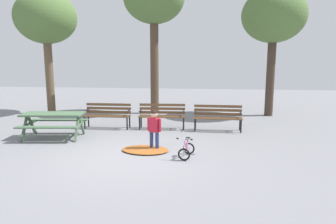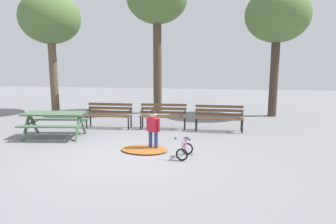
{
  "view_description": "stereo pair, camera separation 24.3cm",
  "coord_description": "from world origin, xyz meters",
  "px_view_note": "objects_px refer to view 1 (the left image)",
  "views": [
    {
      "loc": [
        1.82,
        -7.04,
        2.37
      ],
      "look_at": [
        0.79,
        1.76,
        0.85
      ],
      "focal_mm": 32.81,
      "sensor_mm": 36.0,
      "label": 1
    },
    {
      "loc": [
        2.06,
        -7.01,
        2.37
      ],
      "look_at": [
        0.79,
        1.76,
        0.85
      ],
      "focal_mm": 32.81,
      "sensor_mm": 36.0,
      "label": 2
    }
  ],
  "objects_px": {
    "park_bench_right": "(218,116)",
    "kids_bicycle": "(187,149)",
    "picnic_table": "(53,119)",
    "park_bench_left": "(162,114)",
    "park_bench_far_left": "(108,113)",
    "child_standing": "(154,127)"
  },
  "relations": [
    {
      "from": "child_standing",
      "to": "kids_bicycle",
      "type": "xyz_separation_m",
      "value": [
        0.88,
        -0.52,
        -0.44
      ]
    },
    {
      "from": "kids_bicycle",
      "to": "child_standing",
      "type": "bearing_deg",
      "value": 149.66
    },
    {
      "from": "park_bench_far_left",
      "to": "child_standing",
      "type": "bearing_deg",
      "value": -50.3
    },
    {
      "from": "park_bench_left",
      "to": "child_standing",
      "type": "distance_m",
      "value": 2.6
    },
    {
      "from": "park_bench_left",
      "to": "kids_bicycle",
      "type": "distance_m",
      "value": 3.29
    },
    {
      "from": "park_bench_right",
      "to": "picnic_table",
      "type": "bearing_deg",
      "value": -162.51
    },
    {
      "from": "picnic_table",
      "to": "park_bench_left",
      "type": "bearing_deg",
      "value": 28.36
    },
    {
      "from": "picnic_table",
      "to": "park_bench_left",
      "type": "xyz_separation_m",
      "value": [
        3.11,
        1.68,
        -0.08
      ]
    },
    {
      "from": "park_bench_right",
      "to": "kids_bicycle",
      "type": "bearing_deg",
      "value": -106.2
    },
    {
      "from": "park_bench_left",
      "to": "park_bench_right",
      "type": "height_order",
      "value": "same"
    },
    {
      "from": "picnic_table",
      "to": "child_standing",
      "type": "distance_m",
      "value": 3.38
    },
    {
      "from": "picnic_table",
      "to": "park_bench_right",
      "type": "height_order",
      "value": "park_bench_right"
    },
    {
      "from": "park_bench_left",
      "to": "kids_bicycle",
      "type": "xyz_separation_m",
      "value": [
        1.03,
        -3.11,
        -0.31
      ]
    },
    {
      "from": "kids_bicycle",
      "to": "park_bench_far_left",
      "type": "bearing_deg",
      "value": 134.5
    },
    {
      "from": "park_bench_right",
      "to": "child_standing",
      "type": "bearing_deg",
      "value": -125.14
    },
    {
      "from": "picnic_table",
      "to": "park_bench_far_left",
      "type": "distance_m",
      "value": 1.97
    },
    {
      "from": "child_standing",
      "to": "park_bench_far_left",
      "type": "bearing_deg",
      "value": 129.7
    },
    {
      "from": "park_bench_right",
      "to": "kids_bicycle",
      "type": "relative_size",
      "value": 2.66
    },
    {
      "from": "picnic_table",
      "to": "park_bench_left",
      "type": "height_order",
      "value": "park_bench_left"
    },
    {
      "from": "park_bench_right",
      "to": "child_standing",
      "type": "relative_size",
      "value": 1.49
    },
    {
      "from": "picnic_table",
      "to": "park_bench_left",
      "type": "relative_size",
      "value": 1.2
    },
    {
      "from": "park_bench_right",
      "to": "kids_bicycle",
      "type": "height_order",
      "value": "park_bench_right"
    }
  ]
}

